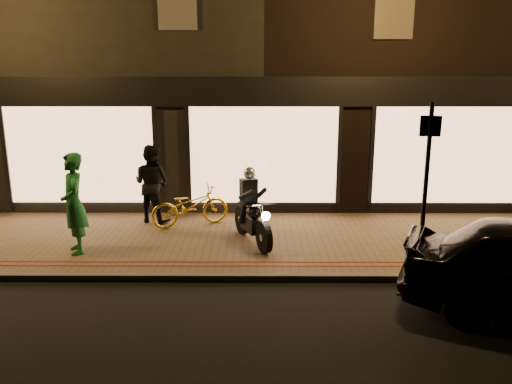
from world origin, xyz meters
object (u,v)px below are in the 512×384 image
motorcycle (252,214)px  sign_post (426,180)px  bicycle_gold (190,206)px  person_green (74,204)px

motorcycle → sign_post: (3.04, -1.52, 1.06)m
sign_post → bicycle_gold: (-4.49, 2.66, -1.20)m
bicycle_gold → sign_post: bearing=-144.5°
person_green → motorcycle: bearing=73.5°
motorcycle → sign_post: bearing=-47.9°
motorcycle → person_green: 3.53m
motorcycle → bicycle_gold: size_ratio=1.02×
bicycle_gold → person_green: person_green is taller
person_green → bicycle_gold: bearing=104.5°
motorcycle → bicycle_gold: 1.84m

